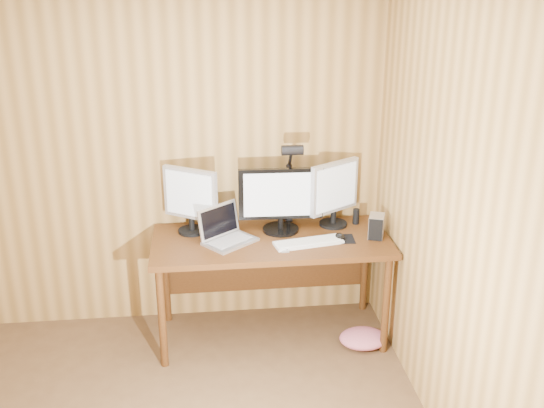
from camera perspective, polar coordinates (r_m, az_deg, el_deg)
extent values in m
plane|color=#AC7E3E|center=(4.48, -12.55, 4.17)|extent=(4.00, 0.00, 4.00)
plane|color=#AC7E3E|center=(2.88, 20.26, -6.12)|extent=(0.00, 4.00, 4.00)
cube|color=#4C290F|center=(4.31, -0.07, -3.38)|extent=(1.60, 0.70, 0.04)
cube|color=#4C290F|center=(4.71, -0.50, -4.86)|extent=(1.48, 0.02, 0.51)
cylinder|color=#4C290F|center=(4.21, -9.84, -10.06)|extent=(0.05, 0.05, 0.71)
cylinder|color=#4C290F|center=(4.72, -9.49, -6.47)|extent=(0.05, 0.05, 0.71)
cylinder|color=#4C290F|center=(4.36, 10.19, -8.93)|extent=(0.05, 0.05, 0.71)
cylinder|color=#4C290F|center=(4.85, 8.30, -5.60)|extent=(0.05, 0.05, 0.71)
cylinder|color=black|center=(4.43, 0.78, -2.27)|extent=(0.25, 0.25, 0.02)
cylinder|color=black|center=(4.41, 0.79, -1.71)|extent=(0.04, 0.04, 0.07)
cube|color=black|center=(4.33, 0.80, 0.93)|extent=(0.58, 0.06, 0.36)
cube|color=white|center=(4.31, 0.83, 0.83)|extent=(0.51, 0.02, 0.31)
cylinder|color=black|center=(4.44, -7.17, -2.39)|extent=(0.19, 0.19, 0.02)
cylinder|color=black|center=(4.42, -7.20, -1.76)|extent=(0.04, 0.04, 0.09)
cube|color=#BCBCC1|center=(4.34, -7.32, 0.93)|extent=(0.36, 0.25, 0.35)
cube|color=white|center=(4.32, -7.48, 0.84)|extent=(0.30, 0.20, 0.30)
cylinder|color=black|center=(4.54, 5.50, -1.77)|extent=(0.20, 0.20, 0.02)
cylinder|color=black|center=(4.52, 5.52, -1.14)|extent=(0.04, 0.04, 0.09)
cube|color=#BCBCC1|center=(4.44, 5.62, 1.54)|extent=(0.37, 0.25, 0.36)
cube|color=white|center=(4.42, 5.82, 1.46)|extent=(0.31, 0.20, 0.31)
cube|color=silver|center=(4.24, -3.76, -3.38)|extent=(0.40, 0.38, 0.02)
cube|color=silver|center=(4.28, -4.83, -1.49)|extent=(0.29, 0.25, 0.22)
cube|color=black|center=(4.28, -4.83, -1.49)|extent=(0.25, 0.21, 0.18)
cube|color=#B2B2B7|center=(4.24, -3.77, -3.26)|extent=(0.30, 0.28, 0.00)
cube|color=white|center=(4.22, 3.29, -3.47)|extent=(0.48, 0.22, 0.02)
cube|color=white|center=(4.22, 3.29, -3.33)|extent=(0.44, 0.19, 0.00)
cube|color=black|center=(4.31, 6.09, -3.14)|extent=(0.21, 0.17, 0.00)
ellipsoid|color=black|center=(4.31, 6.10, -2.89)|extent=(0.08, 0.11, 0.04)
cube|color=silver|center=(4.36, 9.34, -1.97)|extent=(0.14, 0.16, 0.16)
cube|color=black|center=(4.29, 9.26, -2.32)|extent=(0.09, 0.04, 0.15)
cube|color=silver|center=(4.14, 1.12, -4.05)|extent=(0.05, 0.10, 0.01)
cube|color=black|center=(4.13, 1.12, -3.97)|extent=(0.04, 0.06, 0.00)
cylinder|color=black|center=(4.56, 7.54, -1.11)|extent=(0.05, 0.05, 0.11)
cube|color=black|center=(4.60, 1.49, -1.62)|extent=(0.05, 0.06, 0.06)
cylinder|color=black|center=(4.52, 1.52, 0.92)|extent=(0.03, 0.03, 0.41)
sphere|color=black|center=(4.46, 1.54, 3.41)|extent=(0.04, 0.04, 0.04)
cylinder|color=black|center=(4.38, 1.67, 4.15)|extent=(0.02, 0.14, 0.17)
cylinder|color=black|center=(4.27, 1.83, 4.84)|extent=(0.15, 0.07, 0.07)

